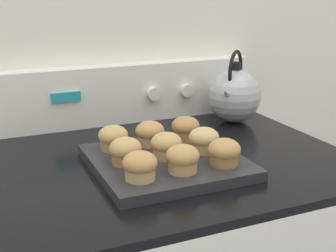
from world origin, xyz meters
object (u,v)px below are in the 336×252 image
(muffin_r0_c0, at_px, (140,166))
(muffin_pan, at_px, (166,162))
(muffin_r1_c0, at_px, (126,151))
(muffin_r1_c1, at_px, (166,145))
(muffin_r1_c2, at_px, (204,140))
(muffin_r0_c2, at_px, (224,152))
(tea_kettle, at_px, (234,95))
(muffin_r0_c1, at_px, (183,159))
(muffin_r2_c2, at_px, (186,128))
(muffin_r2_c1, at_px, (150,133))
(muffin_r2_c0, at_px, (113,138))

(muffin_r0_c0, bearing_deg, muffin_pan, 43.97)
(muffin_r1_c0, height_order, muffin_r1_c1, same)
(muffin_r1_c0, relative_size, muffin_r1_c2, 1.00)
(muffin_r0_c2, xyz_separation_m, muffin_r1_c0, (-0.18, 0.09, 0.00))
(muffin_r1_c2, bearing_deg, muffin_r1_c1, -180.00)
(muffin_pan, xyz_separation_m, tea_kettle, (0.31, 0.24, 0.07))
(muffin_r0_c1, relative_size, muffin_r0_c2, 1.00)
(muffin_pan, distance_m, muffin_r2_c2, 0.13)
(muffin_r2_c1, xyz_separation_m, tea_kettle, (0.31, 0.15, 0.03))
(muffin_r0_c0, xyz_separation_m, muffin_r2_c2, (0.18, 0.18, 0.00))
(muffin_r0_c2, xyz_separation_m, muffin_r1_c1, (-0.09, 0.08, 0.00))
(muffin_r0_c1, bearing_deg, muffin_r1_c2, 42.43)
(muffin_pan, xyz_separation_m, muffin_r0_c2, (0.09, -0.09, 0.04))
(muffin_r0_c1, relative_size, muffin_r1_c2, 1.00)
(muffin_r0_c1, bearing_deg, muffin_r1_c1, 88.53)
(muffin_r1_c0, distance_m, muffin_r2_c0, 0.09)
(muffin_r0_c1, xyz_separation_m, muffin_r2_c2, (0.09, 0.18, 0.00))
(muffin_r0_c2, bearing_deg, muffin_r0_c1, 179.60)
(muffin_r0_c0, distance_m, muffin_r2_c1, 0.20)
(muffin_r1_c2, relative_size, muffin_r2_c1, 1.00)
(muffin_r0_c0, height_order, muffin_r2_c0, same)
(muffin_r0_c0, distance_m, muffin_r1_c1, 0.13)
(muffin_pan, height_order, muffin_r1_c1, muffin_r1_c1)
(muffin_r0_c0, relative_size, muffin_r0_c2, 1.00)
(muffin_r0_c2, relative_size, muffin_r1_c1, 1.00)
(muffin_r0_c2, distance_m, muffin_r2_c2, 0.18)
(muffin_r2_c0, height_order, muffin_r2_c1, same)
(tea_kettle, bearing_deg, muffin_r2_c1, -154.70)
(muffin_r2_c1, distance_m, muffin_r2_c2, 0.09)
(muffin_r0_c2, bearing_deg, tea_kettle, 55.81)
(muffin_pan, height_order, muffin_r2_c1, muffin_r2_c1)
(muffin_r0_c0, xyz_separation_m, muffin_r1_c1, (0.09, 0.09, 0.00))
(muffin_r1_c0, distance_m, muffin_r2_c2, 0.20)
(muffin_r0_c1, xyz_separation_m, tea_kettle, (0.31, 0.32, 0.03))
(muffin_r1_c0, xyz_separation_m, muffin_r2_c1, (0.09, 0.09, 0.00))
(muffin_pan, xyz_separation_m, muffin_r1_c1, (0.00, -0.00, 0.04))
(muffin_r0_c1, bearing_deg, muffin_r0_c0, -178.82)
(muffin_r0_c1, height_order, muffin_r1_c1, same)
(muffin_r2_c0, distance_m, muffin_r2_c1, 0.09)
(muffin_r0_c1, xyz_separation_m, muffin_r0_c2, (0.09, -0.00, 0.00))
(muffin_r1_c1, bearing_deg, muffin_r1_c0, 178.23)
(muffin_r1_c2, xyz_separation_m, muffin_r2_c1, (-0.09, 0.09, 0.00))
(muffin_r0_c0, relative_size, muffin_r2_c2, 1.00)
(muffin_r2_c1, bearing_deg, tea_kettle, 25.30)
(muffin_r2_c2, distance_m, tea_kettle, 0.27)
(muffin_pan, relative_size, muffin_r0_c0, 4.64)
(muffin_pan, xyz_separation_m, muffin_r1_c0, (-0.09, 0.00, 0.04))
(muffin_pan, xyz_separation_m, muffin_r0_c0, (-0.09, -0.09, 0.04))
(muffin_r0_c2, distance_m, tea_kettle, 0.39)
(muffin_r1_c1, relative_size, tea_kettle, 0.33)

